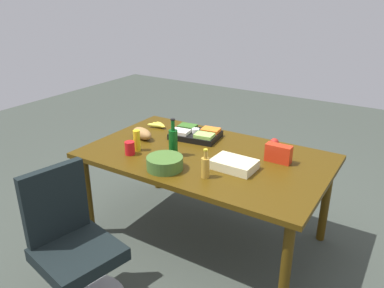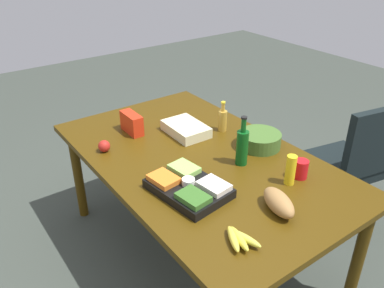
% 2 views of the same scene
% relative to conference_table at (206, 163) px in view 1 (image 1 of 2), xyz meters
% --- Properties ---
extents(ground_plane, '(10.00, 10.00, 0.00)m').
position_rel_conference_table_xyz_m(ground_plane, '(0.00, 0.00, -0.71)').
color(ground_plane, '#3A4139').
extents(conference_table, '(1.95, 1.17, 0.79)m').
position_rel_conference_table_xyz_m(conference_table, '(0.00, 0.00, 0.00)').
color(conference_table, '#442F08').
rests_on(conference_table, ground).
extents(office_chair, '(0.57, 0.57, 0.99)m').
position_rel_conference_table_xyz_m(office_chair, '(0.33, 1.14, -0.33)').
color(office_chair, gray).
rests_on(office_chair, ground).
extents(veggie_tray, '(0.46, 0.35, 0.09)m').
position_rel_conference_table_xyz_m(veggie_tray, '(0.26, -0.27, 0.11)').
color(veggie_tray, black).
rests_on(veggie_tray, conference_table).
extents(chip_bag_red, '(0.20, 0.08, 0.14)m').
position_rel_conference_table_xyz_m(chip_bag_red, '(-0.55, -0.18, 0.14)').
color(chip_bag_red, red).
rests_on(chip_bag_red, conference_table).
extents(bread_loaf, '(0.26, 0.18, 0.10)m').
position_rel_conference_table_xyz_m(bread_loaf, '(0.66, -0.00, 0.12)').
color(bread_loaf, '#A27540').
rests_on(bread_loaf, conference_table).
extents(dressing_bottle, '(0.08, 0.08, 0.22)m').
position_rel_conference_table_xyz_m(dressing_bottle, '(-0.20, 0.35, 0.16)').
color(dressing_bottle, '#BD8F31').
rests_on(dressing_bottle, conference_table).
extents(sheet_cake, '(0.33, 0.23, 0.07)m').
position_rel_conference_table_xyz_m(sheet_cake, '(-0.31, 0.12, 0.11)').
color(sheet_cake, beige).
rests_on(sheet_cake, conference_table).
extents(red_solo_cup, '(0.08, 0.08, 0.11)m').
position_rel_conference_table_xyz_m(red_solo_cup, '(0.52, 0.33, 0.13)').
color(red_solo_cup, red).
rests_on(red_solo_cup, conference_table).
extents(wine_bottle, '(0.09, 0.09, 0.31)m').
position_rel_conference_table_xyz_m(wine_bottle, '(0.21, 0.16, 0.19)').
color(wine_bottle, '#0D4D17').
rests_on(wine_bottle, conference_table).
extents(apple_red, '(0.09, 0.09, 0.08)m').
position_rel_conference_table_xyz_m(apple_red, '(-0.41, -0.45, 0.11)').
color(apple_red, '#AD221A').
rests_on(apple_red, conference_table).
extents(salad_bowl, '(0.28, 0.28, 0.10)m').
position_rel_conference_table_xyz_m(salad_bowl, '(0.12, 0.39, 0.12)').
color(salad_bowl, '#416528').
rests_on(salad_bowl, conference_table).
extents(banana_bunch, '(0.20, 0.14, 0.04)m').
position_rel_conference_table_xyz_m(banana_bunch, '(0.72, -0.32, 0.10)').
color(banana_bunch, yellow).
rests_on(banana_bunch, conference_table).
extents(mustard_bottle, '(0.06, 0.06, 0.18)m').
position_rel_conference_table_xyz_m(mustard_bottle, '(0.52, 0.23, 0.16)').
color(mustard_bottle, yellow).
rests_on(mustard_bottle, conference_table).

